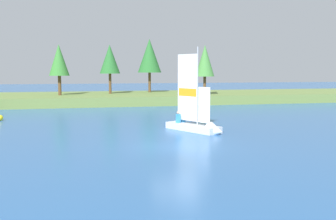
{
  "coord_description": "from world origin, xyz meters",
  "views": [
    {
      "loc": [
        -4.75,
        -19.3,
        4.02
      ],
      "look_at": [
        1.22,
        7.23,
        1.2
      ],
      "focal_mm": 40.88,
      "sensor_mm": 36.0,
      "label": 1
    }
  ],
  "objects_px": {
    "shoreline_tree_left": "(59,60)",
    "shoreline_tree_midleft": "(110,59)",
    "shoreline_tree_centre": "(149,56)",
    "channel_buoy": "(0,118)",
    "shoreline_tree_midright": "(205,61)",
    "sailboat": "(199,125)"
  },
  "relations": [
    {
      "from": "shoreline_tree_left",
      "to": "shoreline_tree_midleft",
      "type": "height_order",
      "value": "shoreline_tree_midleft"
    },
    {
      "from": "shoreline_tree_midleft",
      "to": "shoreline_tree_centre",
      "type": "height_order",
      "value": "shoreline_tree_centre"
    },
    {
      "from": "shoreline_tree_midleft",
      "to": "shoreline_tree_centre",
      "type": "bearing_deg",
      "value": 21.02
    },
    {
      "from": "shoreline_tree_centre",
      "to": "channel_buoy",
      "type": "distance_m",
      "value": 24.61
    },
    {
      "from": "shoreline_tree_midleft",
      "to": "channel_buoy",
      "type": "bearing_deg",
      "value": -121.52
    },
    {
      "from": "channel_buoy",
      "to": "shoreline_tree_midright",
      "type": "bearing_deg",
      "value": 29.23
    },
    {
      "from": "shoreline_tree_left",
      "to": "shoreline_tree_midright",
      "type": "distance_m",
      "value": 17.4
    },
    {
      "from": "shoreline_tree_midleft",
      "to": "shoreline_tree_midright",
      "type": "distance_m",
      "value": 11.96
    },
    {
      "from": "shoreline_tree_centre",
      "to": "shoreline_tree_midright",
      "type": "distance_m",
      "value": 8.69
    },
    {
      "from": "shoreline_tree_centre",
      "to": "sailboat",
      "type": "bearing_deg",
      "value": -93.04
    },
    {
      "from": "shoreline_tree_midleft",
      "to": "shoreline_tree_left",
      "type": "bearing_deg",
      "value": -165.0
    },
    {
      "from": "shoreline_tree_centre",
      "to": "sailboat",
      "type": "height_order",
      "value": "shoreline_tree_centre"
    },
    {
      "from": "shoreline_tree_centre",
      "to": "sailboat",
      "type": "xyz_separation_m",
      "value": [
        -1.44,
        -27.15,
        -5.48
      ]
    },
    {
      "from": "shoreline_tree_centre",
      "to": "shoreline_tree_midleft",
      "type": "bearing_deg",
      "value": -158.98
    },
    {
      "from": "shoreline_tree_midleft",
      "to": "shoreline_tree_centre",
      "type": "relative_size",
      "value": 0.87
    },
    {
      "from": "shoreline_tree_midleft",
      "to": "shoreline_tree_midright",
      "type": "height_order",
      "value": "shoreline_tree_midleft"
    },
    {
      "from": "shoreline_tree_left",
      "to": "sailboat",
      "type": "height_order",
      "value": "shoreline_tree_left"
    },
    {
      "from": "sailboat",
      "to": "channel_buoy",
      "type": "xyz_separation_m",
      "value": [
        -13.96,
        8.83,
        -0.24
      ]
    },
    {
      "from": "sailboat",
      "to": "channel_buoy",
      "type": "distance_m",
      "value": 16.52
    },
    {
      "from": "shoreline_tree_centre",
      "to": "sailboat",
      "type": "distance_m",
      "value": 27.74
    },
    {
      "from": "shoreline_tree_midleft",
      "to": "channel_buoy",
      "type": "height_order",
      "value": "shoreline_tree_midleft"
    },
    {
      "from": "shoreline_tree_centre",
      "to": "shoreline_tree_midright",
      "type": "xyz_separation_m",
      "value": [
        5.65,
        -6.55,
        -0.8
      ]
    }
  ]
}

